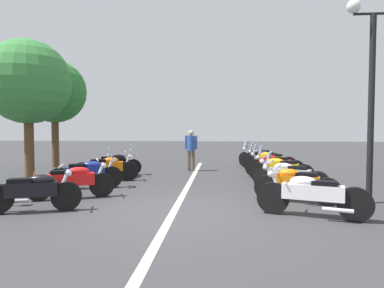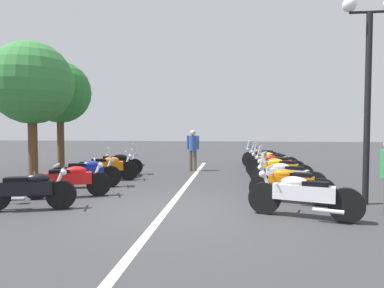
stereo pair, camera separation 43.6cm
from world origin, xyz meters
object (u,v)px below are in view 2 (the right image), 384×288
Objects in this scene: motorcycle_left_row_0 at (29,190)px; roadside_tree_0 at (32,83)px; roadside_tree_1 at (60,93)px; traffic_cone_1 at (64,175)px; motorcycle_right_row_5 at (271,161)px; motorcycle_right_row_7 at (262,156)px; motorcycle_left_row_3 at (106,167)px; motorcycle_right_row_6 at (264,158)px; motorcycle_left_row_2 at (86,172)px; motorcycle_left_row_4 at (116,163)px; motorcycle_right_row_3 at (280,169)px; motorcycle_left_row_1 at (69,180)px; motorcycle_right_row_4 at (274,165)px; motorcycle_right_row_1 at (290,184)px; street_lamp_twin_globe at (369,64)px; motorcycle_right_row_0 at (302,195)px; traffic_cone_0 at (35,181)px; motorcycle_right_row_2 at (286,176)px; bystander_0 at (193,147)px.

roadside_tree_0 is (4.49, 2.81, 2.96)m from motorcycle_left_row_0.
traffic_cone_1 is at bearing -150.05° from roadside_tree_1.
motorcycle_right_row_7 is (2.64, 0.10, -0.01)m from motorcycle_right_row_5.
motorcycle_left_row_3 is 0.44× the size of roadside_tree_0.
motorcycle_left_row_0 is 10.21m from motorcycle_right_row_6.
motorcycle_left_row_2 reaches higher than motorcycle_left_row_3.
motorcycle_left_row_4 is 6.17m from motorcycle_right_row_5.
motorcycle_left_row_2 is 1.03× the size of motorcycle_right_row_3.
motorcycle_right_row_6 is at bearing -65.74° from roadside_tree_0.
motorcycle_left_row_0 reaches higher than motorcycle_left_row_1.
motorcycle_left_row_3 reaches higher than motorcycle_left_row_0.
motorcycle_left_row_1 is 0.95× the size of motorcycle_right_row_4.
motorcycle_right_row_1 is 1.00× the size of motorcycle_right_row_7.
motorcycle_right_row_3 is 0.41× the size of roadside_tree_0.
motorcycle_right_row_6 reaches higher than motorcycle_left_row_4.
street_lamp_twin_globe is at bearing 129.10° from motorcycle_right_row_6.
traffic_cone_1 is (2.04, 1.24, -0.16)m from motorcycle_left_row_1.
motorcycle_right_row_0 is at bearing 107.81° from motorcycle_right_row_1.
motorcycle_left_row_3 is at bearing -17.49° from motorcycle_right_row_0.
traffic_cone_0 is at bearing -167.40° from motorcycle_left_row_2.
motorcycle_right_row_2 is (1.45, -0.15, -0.01)m from motorcycle_right_row_1.
motorcycle_right_row_5 reaches higher than motorcycle_right_row_3.
bystander_0 is (-2.54, 3.11, 0.55)m from motorcycle_right_row_7.
motorcycle_right_row_7 is (4.12, 0.05, -0.01)m from motorcycle_right_row_4.
motorcycle_right_row_6 is at bearing 117.80° from bystander_0.
motorcycle_left_row_2 is 0.42× the size of roadside_tree_0.
traffic_cone_1 is at bearing -41.45° from bystander_0.
motorcycle_right_row_1 is 0.40× the size of roadside_tree_1.
roadside_tree_0 is (2.45, 1.62, 3.12)m from traffic_cone_0.
traffic_cone_1 is (-0.71, 1.15, -0.17)m from motorcycle_left_row_3.
motorcycle_left_row_3 is 5.80m from motorcycle_right_row_3.
motorcycle_right_row_7 reaches higher than motorcycle_left_row_4.
motorcycle_left_row_0 is 6.56m from motorcycle_right_row_2.
motorcycle_left_row_2 is 1.02× the size of motorcycle_right_row_6.
motorcycle_right_row_4 is 3.41× the size of traffic_cone_0.
motorcycle_right_row_2 is 1.01× the size of motorcycle_right_row_7.
bystander_0 is at bearing -12.00° from motorcycle_right_row_4.
bystander_0 reaches higher than traffic_cone_0.
roadside_tree_1 is (3.75, 9.55, 3.00)m from motorcycle_right_row_3.
motorcycle_left_row_1 is at bearing -135.89° from roadside_tree_0.
motorcycle_right_row_6 reaches higher than traffic_cone_0.
bystander_0 reaches higher than motorcycle_right_row_0.
motorcycle_left_row_0 is at bearing -163.06° from traffic_cone_1.
bystander_0 is at bearing 50.26° from motorcycle_left_row_0.
motorcycle_right_row_7 reaches higher than motorcycle_right_row_0.
motorcycle_right_row_7 reaches higher than motorcycle_left_row_3.
motorcycle_right_row_4 is (5.48, -5.91, 0.02)m from motorcycle_left_row_0.
motorcycle_right_row_3 is 1.16× the size of bystander_0.
motorcycle_right_row_6 is at bearing 25.44° from motorcycle_left_row_2.
roadside_tree_0 is (2.99, 10.31, 0.13)m from street_lamp_twin_globe.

